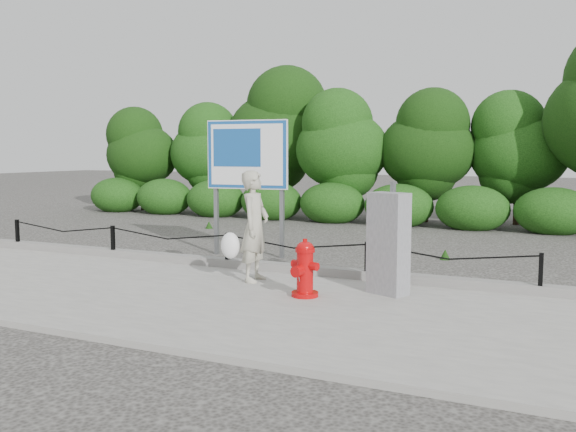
# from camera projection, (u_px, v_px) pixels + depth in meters

# --- Properties ---
(ground) EXTENTS (90.00, 90.00, 0.00)m
(ground) POSITION_uv_depth(u_px,v_px,m) (228.00, 272.00, 10.53)
(ground) COLOR #2D2B28
(ground) RESTS_ON ground
(sidewalk) EXTENTS (14.00, 4.00, 0.08)m
(sidewalk) POSITION_uv_depth(u_px,v_px,m) (157.00, 294.00, 8.72)
(sidewalk) COLOR gray
(sidewalk) RESTS_ON ground
(curb) EXTENTS (14.00, 0.22, 0.14)m
(curb) POSITION_uv_depth(u_px,v_px,m) (229.00, 263.00, 10.56)
(curb) COLOR slate
(curb) RESTS_ON sidewalk
(chain_barrier) EXTENTS (10.06, 0.06, 0.60)m
(chain_barrier) POSITION_uv_depth(u_px,v_px,m) (227.00, 246.00, 10.48)
(chain_barrier) COLOR black
(chain_barrier) RESTS_ON sidewalk
(treeline) EXTENTS (20.11, 3.98, 5.20)m
(treeline) POSITION_uv_depth(u_px,v_px,m) (415.00, 134.00, 17.86)
(treeline) COLOR black
(treeline) RESTS_ON ground
(fire_hydrant) EXTENTS (0.46, 0.47, 0.80)m
(fire_hydrant) POSITION_uv_depth(u_px,v_px,m) (305.00, 269.00, 8.36)
(fire_hydrant) COLOR #BC0709
(fire_hydrant) RESTS_ON sidewalk
(pedestrian) EXTENTS (0.73, 0.65, 1.70)m
(pedestrian) POSITION_uv_depth(u_px,v_px,m) (253.00, 227.00, 9.34)
(pedestrian) COLOR #ABA792
(pedestrian) RESTS_ON sidewalk
(utility_cabinet) EXTENTS (0.62, 0.50, 1.57)m
(utility_cabinet) POSITION_uv_depth(u_px,v_px,m) (388.00, 243.00, 8.49)
(utility_cabinet) COLOR gray
(utility_cabinet) RESTS_ON sidewalk
(advertising_sign) EXTENTS (1.68, 0.28, 2.69)m
(advertising_sign) POSITION_uv_depth(u_px,v_px,m) (247.00, 161.00, 11.90)
(advertising_sign) COLOR slate
(advertising_sign) RESTS_ON ground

